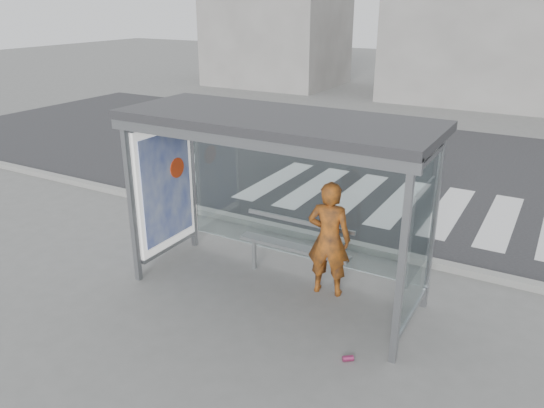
{
  "coord_description": "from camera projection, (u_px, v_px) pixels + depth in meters",
  "views": [
    {
      "loc": [
        3.32,
        -5.93,
        4.02
      ],
      "look_at": [
        -0.16,
        0.2,
        1.29
      ],
      "focal_mm": 35.0,
      "sensor_mm": 36.0,
      "label": 1
    }
  ],
  "objects": [
    {
      "name": "bus_shelter",
      "position": [
        254.0,
        158.0,
        7.29
      ],
      "size": [
        4.25,
        1.65,
        2.62
      ],
      "color": "gray",
      "rests_on": "ground"
    },
    {
      "name": "building_center",
      "position": [
        492.0,
        39.0,
        21.48
      ],
      "size": [
        8.0,
        5.0,
        5.0
      ],
      "primitive_type": "cube",
      "color": "gray",
      "rests_on": "ground"
    },
    {
      "name": "crosswalk",
      "position": [
        399.0,
        203.0,
        11.21
      ],
      "size": [
        6.55,
        3.0,
        0.0
      ],
      "color": "silver",
      "rests_on": "ground"
    },
    {
      "name": "soda_can",
      "position": [
        348.0,
        358.0,
        6.29
      ],
      "size": [
        0.15,
        0.14,
        0.07
      ],
      "primitive_type": "cylinder",
      "rotation": [
        0.0,
        1.57,
        0.67
      ],
      "color": "#BF3872",
      "rests_on": "ground"
    },
    {
      "name": "person",
      "position": [
        329.0,
        239.0,
        7.49
      ],
      "size": [
        0.68,
        0.51,
        1.71
      ],
      "primitive_type": "imported",
      "rotation": [
        0.0,
        0.0,
        3.31
      ],
      "color": "orange",
      "rests_on": "ground"
    },
    {
      "name": "ground",
      "position": [
        275.0,
        292.0,
        7.79
      ],
      "size": [
        80.0,
        80.0,
        0.0
      ],
      "primitive_type": "plane",
      "color": "slate",
      "rests_on": "ground"
    },
    {
      "name": "building_left",
      "position": [
        277.0,
        21.0,
        25.91
      ],
      "size": [
        6.0,
        5.0,
        6.0
      ],
      "primitive_type": "cube",
      "color": "gray",
      "rests_on": "ground"
    },
    {
      "name": "curb",
      "position": [
        329.0,
        239.0,
        9.35
      ],
      "size": [
        30.0,
        0.18,
        0.12
      ],
      "primitive_type": "cube",
      "color": "gray",
      "rests_on": "ground"
    },
    {
      "name": "bench",
      "position": [
        294.0,
        246.0,
        7.97
      ],
      "size": [
        1.79,
        0.32,
        0.92
      ],
      "color": "gray",
      "rests_on": "ground"
    },
    {
      "name": "road",
      "position": [
        410.0,
        168.0,
        13.46
      ],
      "size": [
        30.0,
        10.0,
        0.01
      ],
      "primitive_type": "cube",
      "color": "#262628",
      "rests_on": "ground"
    }
  ]
}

